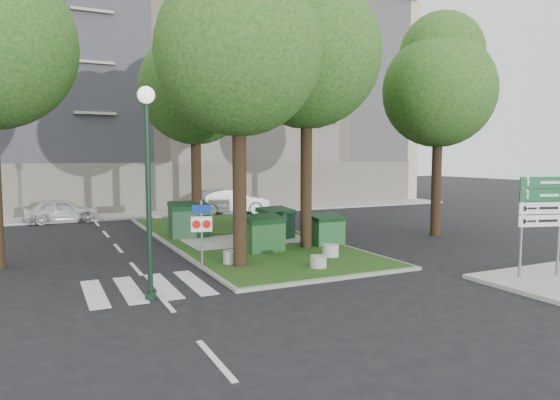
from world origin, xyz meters
TOP-DOWN VIEW (x-y plane):
  - ground at (0.00, 0.00)m, footprint 120.00×120.00m
  - median_island at (0.50, 8.00)m, footprint 6.00×16.00m
  - median_kerb at (0.50, 8.00)m, footprint 6.30×16.30m
  - building_sidewalk at (0.00, 18.50)m, footprint 42.00×3.00m
  - zebra_crossing at (-3.75, 1.50)m, footprint 5.00×3.00m
  - apartment_building at (0.00, 26.00)m, footprint 41.00×12.00m
  - tree_median_near_left at (-1.41, 2.56)m, footprint 5.20×5.20m
  - tree_median_near_right at (2.09, 4.56)m, footprint 5.60×5.60m
  - tree_median_mid at (-0.91, 9.06)m, footprint 4.80×4.80m
  - tree_median_far at (2.29, 12.06)m, footprint 5.80×5.80m
  - tree_street_right at (9.09, 5.06)m, footprint 5.00×5.00m
  - dumpster_a at (-1.42, 8.81)m, footprint 1.72×1.26m
  - dumpster_b at (0.18, 4.48)m, footprint 1.53×1.14m
  - dumpster_c at (1.78, 6.75)m, footprint 1.67×1.37m
  - dumpster_d at (3.00, 4.65)m, footprint 1.37×1.00m
  - bollard_left at (-1.60, 2.97)m, footprint 0.57×0.57m
  - bollard_right at (1.88, 2.50)m, footprint 0.58×0.58m
  - bollard_mid at (0.62, 1.18)m, footprint 0.52×0.52m
  - litter_bin at (2.70, 9.31)m, footprint 0.39×0.39m
  - street_lamp at (-4.76, 0.35)m, footprint 0.42×0.42m
  - traffic_sign_pole at (-2.61, 3.00)m, footprint 0.65×0.21m
  - directional_sign at (5.82, -2.62)m, footprint 1.41×0.45m
  - car_white at (-6.17, 17.28)m, footprint 3.96×1.76m
  - car_silver at (3.50, 16.95)m, footprint 4.96×2.13m

SIDE VIEW (x-z plane):
  - ground at x=0.00m, z-range 0.00..0.00m
  - zebra_crossing at x=-3.75m, z-range 0.00..0.01m
  - median_kerb at x=0.50m, z-range 0.00..0.10m
  - median_island at x=0.50m, z-range 0.00..0.12m
  - building_sidewalk at x=0.00m, z-range 0.00..0.12m
  - bollard_mid at x=0.62m, z-range 0.12..0.49m
  - bollard_left at x=-1.60m, z-range 0.12..0.53m
  - bollard_right at x=1.88m, z-range 0.12..0.53m
  - litter_bin at x=2.70m, z-range 0.12..0.80m
  - car_white at x=-6.17m, z-range 0.00..1.32m
  - dumpster_d at x=3.00m, z-range 0.10..1.31m
  - dumpster_b at x=0.18m, z-range 0.09..1.44m
  - dumpster_c at x=1.78m, z-range 0.09..1.44m
  - car_silver at x=3.50m, z-range 0.00..1.59m
  - dumpster_a at x=-1.42m, z-range 0.09..1.62m
  - traffic_sign_pole at x=-2.61m, z-range 0.31..2.53m
  - directional_sign at x=5.82m, z-range 0.60..3.50m
  - street_lamp at x=-4.76m, z-range 0.68..6.00m
  - tree_median_mid at x=-0.91m, z-range 1.98..11.97m
  - tree_street_right at x=9.09m, z-range 1.95..12.02m
  - tree_median_near_left at x=-1.41m, z-range 2.05..12.58m
  - tree_median_near_right at x=2.09m, z-range 2.26..13.72m
  - apartment_building at x=0.00m, z-range 0.00..16.00m
  - tree_median_far at x=2.29m, z-range 2.36..14.28m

